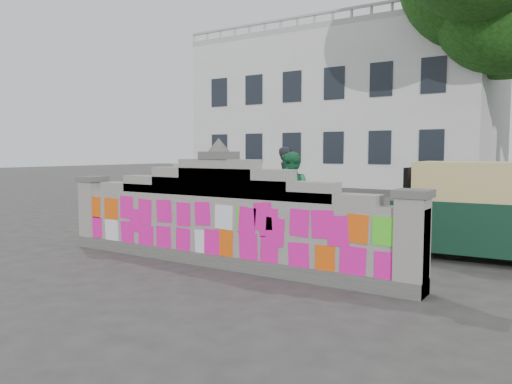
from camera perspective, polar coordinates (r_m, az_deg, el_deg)
ground at (r=8.01m, az=-4.20°, el=-8.34°), size 100.00×100.00×0.00m
parapet_wall at (r=7.87m, az=-4.26°, el=-3.03°), size 6.48×0.44×2.01m
building at (r=30.61m, az=10.75°, el=8.71°), size 16.00×10.00×8.90m
cyclist_bike at (r=11.08m, az=3.61°, el=-2.16°), size 1.95×0.99×0.98m
cyclist_rider at (r=11.04m, az=3.62°, el=-0.41°), size 0.50×0.67×1.65m
pedestrian at (r=10.06m, az=3.95°, el=-0.50°), size 1.08×1.11×1.80m
rickshaw_left at (r=12.70m, az=-4.50°, el=-0.04°), size 2.75×1.80×1.47m
rickshaw_right at (r=9.12m, az=24.76°, el=-1.80°), size 2.97×1.50×1.63m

